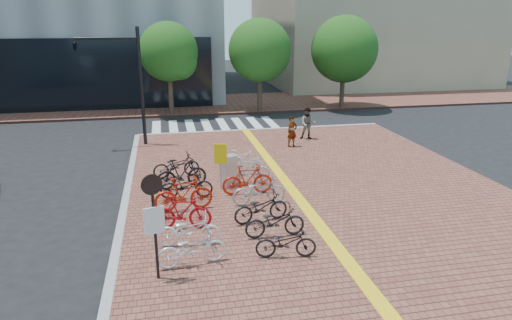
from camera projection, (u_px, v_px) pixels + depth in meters
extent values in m
plane|color=black|center=(250.00, 223.00, 14.51)|extent=(120.00, 120.00, 0.00)
cube|color=brown|center=(421.00, 301.00, 10.38)|extent=(14.00, 34.00, 0.15)
cube|color=yellow|center=(380.00, 303.00, 10.16)|extent=(0.40, 34.00, 0.01)
cube|color=gray|center=(262.00, 130.00, 26.29)|extent=(14.00, 0.25, 0.15)
cube|color=brown|center=(198.00, 104.00, 34.14)|extent=(70.00, 8.00, 0.15)
cube|color=silver|center=(156.00, 128.00, 27.04)|extent=(0.50, 4.00, 0.01)
cube|color=silver|center=(173.00, 127.00, 27.23)|extent=(0.50, 4.00, 0.01)
cube|color=silver|center=(190.00, 127.00, 27.42)|extent=(0.50, 4.00, 0.01)
cube|color=silver|center=(207.00, 126.00, 27.61)|extent=(0.50, 4.00, 0.01)
cube|color=silver|center=(223.00, 125.00, 27.80)|extent=(0.50, 4.00, 0.01)
cube|color=silver|center=(239.00, 124.00, 27.99)|extent=(0.50, 4.00, 0.01)
cube|color=silver|center=(255.00, 124.00, 28.18)|extent=(0.50, 4.00, 0.01)
cube|color=silver|center=(271.00, 123.00, 28.37)|extent=(0.50, 4.00, 0.01)
cylinder|color=#38281E|center=(171.00, 94.00, 30.08)|extent=(0.32, 0.32, 2.60)
sphere|color=#194714|center=(168.00, 52.00, 29.26)|extent=(3.80, 3.80, 3.80)
sphere|color=#194714|center=(178.00, 61.00, 29.27)|extent=(2.40, 2.40, 2.40)
cylinder|color=#38281E|center=(260.00, 91.00, 31.22)|extent=(0.32, 0.32, 2.60)
sphere|color=#194714|center=(260.00, 50.00, 30.40)|extent=(4.20, 4.20, 4.20)
sphere|color=#194714|center=(269.00, 60.00, 30.42)|extent=(2.40, 2.40, 2.40)
cylinder|color=#38281E|center=(342.00, 89.00, 32.36)|extent=(0.32, 0.32, 2.60)
sphere|color=#194714|center=(344.00, 49.00, 31.55)|extent=(4.60, 4.60, 4.60)
sphere|color=#194714|center=(354.00, 58.00, 31.56)|extent=(2.40, 2.40, 2.40)
imported|color=white|center=(192.00, 248.00, 11.61)|extent=(1.86, 0.86, 0.94)
imported|color=white|center=(189.00, 230.00, 12.63)|extent=(1.82, 0.76, 0.93)
imported|color=#B00C16|center=(182.00, 212.00, 13.62)|extent=(1.82, 0.77, 1.06)
imported|color=red|center=(184.00, 194.00, 14.92)|extent=(1.98, 0.77, 1.16)
imported|color=black|center=(186.00, 185.00, 15.98)|extent=(1.85, 0.69, 0.96)
imported|color=black|center=(182.00, 173.00, 16.92)|extent=(1.97, 0.89, 1.15)
imported|color=black|center=(176.00, 166.00, 18.10)|extent=(1.93, 0.94, 0.97)
imported|color=black|center=(286.00, 243.00, 12.00)|extent=(1.68, 0.79, 0.85)
imported|color=black|center=(275.00, 222.00, 13.15)|extent=(1.79, 0.66, 0.93)
imported|color=black|center=(261.00, 207.00, 14.13)|extent=(1.87, 0.96, 0.93)
imported|color=#AAA9AE|center=(259.00, 191.00, 15.46)|extent=(1.88, 0.71, 0.98)
imported|color=#B5210C|center=(248.00, 180.00, 16.33)|extent=(1.84, 0.54, 1.10)
imported|color=silver|center=(248.00, 170.00, 17.43)|extent=(1.83, 0.86, 1.06)
imported|color=white|center=(241.00, 162.00, 18.38)|extent=(1.81, 0.76, 1.06)
imported|color=gray|center=(292.00, 131.00, 22.39)|extent=(0.65, 0.54, 1.54)
imported|color=#4C5360|center=(308.00, 124.00, 23.79)|extent=(0.97, 0.86, 1.66)
cube|color=silver|center=(230.00, 170.00, 17.22)|extent=(0.63, 0.54, 1.17)
cylinder|color=#B7B7BC|center=(220.00, 167.00, 16.80)|extent=(0.08, 0.08, 1.68)
cube|color=yellow|center=(220.00, 154.00, 16.60)|extent=(0.47, 0.14, 0.75)
cylinder|color=black|center=(155.00, 228.00, 10.75)|extent=(0.09, 0.09, 2.67)
cylinder|color=black|center=(152.00, 185.00, 10.37)|extent=(0.49, 0.17, 0.50)
cube|color=silver|center=(154.00, 220.00, 10.63)|extent=(0.48, 0.17, 0.67)
cylinder|color=black|center=(142.00, 87.00, 22.24)|extent=(0.17, 0.17, 5.72)
cylinder|color=black|center=(106.00, 38.00, 21.28)|extent=(2.86, 0.11, 0.11)
imported|color=black|center=(75.00, 45.00, 21.09)|extent=(0.25, 1.18, 0.48)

